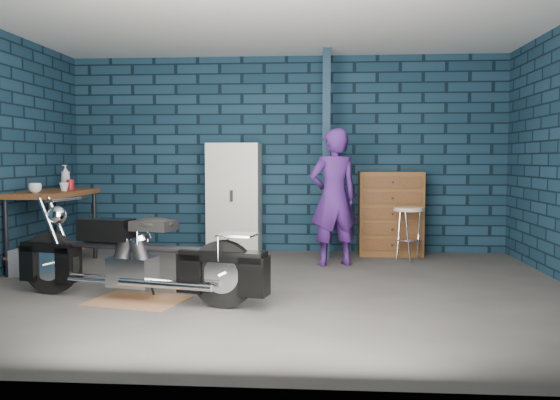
{
  "coord_description": "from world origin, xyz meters",
  "views": [
    {
      "loc": [
        0.52,
        -5.73,
        1.29
      ],
      "look_at": [
        0.07,
        0.3,
        0.87
      ],
      "focal_mm": 38.0,
      "sensor_mm": 36.0,
      "label": 1
    }
  ],
  "objects_px": {
    "workbench": "(54,229)",
    "tool_chest": "(390,213)",
    "storage_bin": "(36,262)",
    "locker": "(234,198)",
    "person": "(334,197)",
    "motorcycle": "(137,250)",
    "shop_stool": "(408,234)"
  },
  "relations": [
    {
      "from": "motorcycle",
      "to": "tool_chest",
      "type": "distance_m",
      "value": 3.78
    },
    {
      "from": "person",
      "to": "workbench",
      "type": "bearing_deg",
      "value": -13.11
    },
    {
      "from": "workbench",
      "to": "person",
      "type": "distance_m",
      "value": 3.36
    },
    {
      "from": "workbench",
      "to": "storage_bin",
      "type": "distance_m",
      "value": 0.59
    },
    {
      "from": "workbench",
      "to": "tool_chest",
      "type": "distance_m",
      "value": 4.26
    },
    {
      "from": "storage_bin",
      "to": "locker",
      "type": "relative_size",
      "value": 0.31
    },
    {
      "from": "workbench",
      "to": "tool_chest",
      "type": "bearing_deg",
      "value": 16.09
    },
    {
      "from": "motorcycle",
      "to": "person",
      "type": "relative_size",
      "value": 1.27
    },
    {
      "from": "locker",
      "to": "tool_chest",
      "type": "relative_size",
      "value": 1.34
    },
    {
      "from": "motorcycle",
      "to": "tool_chest",
      "type": "relative_size",
      "value": 1.88
    },
    {
      "from": "motorcycle",
      "to": "person",
      "type": "bearing_deg",
      "value": 60.42
    },
    {
      "from": "person",
      "to": "locker",
      "type": "relative_size",
      "value": 1.1
    },
    {
      "from": "workbench",
      "to": "person",
      "type": "height_order",
      "value": "person"
    },
    {
      "from": "workbench",
      "to": "motorcycle",
      "type": "height_order",
      "value": "motorcycle"
    },
    {
      "from": "shop_stool",
      "to": "locker",
      "type": "bearing_deg",
      "value": 168.1
    },
    {
      "from": "motorcycle",
      "to": "locker",
      "type": "height_order",
      "value": "locker"
    },
    {
      "from": "tool_chest",
      "to": "shop_stool",
      "type": "xyz_separation_m",
      "value": [
        0.17,
        -0.48,
        -0.22
      ]
    },
    {
      "from": "tool_chest",
      "to": "workbench",
      "type": "bearing_deg",
      "value": -163.91
    },
    {
      "from": "tool_chest",
      "to": "storage_bin",
      "type": "bearing_deg",
      "value": -157.58
    },
    {
      "from": "storage_bin",
      "to": "locker",
      "type": "xyz_separation_m",
      "value": [
        1.97,
        1.68,
        0.6
      ]
    },
    {
      "from": "person",
      "to": "storage_bin",
      "type": "xyz_separation_m",
      "value": [
        -3.3,
        -0.86,
        -0.68
      ]
    },
    {
      "from": "workbench",
      "to": "locker",
      "type": "xyz_separation_m",
      "value": [
        1.99,
        1.18,
        0.29
      ]
    },
    {
      "from": "person",
      "to": "shop_stool",
      "type": "xyz_separation_m",
      "value": [
        0.94,
        0.34,
        -0.48
      ]
    },
    {
      "from": "motorcycle",
      "to": "locker",
      "type": "xyz_separation_m",
      "value": [
        0.46,
        2.76,
        0.29
      ]
    },
    {
      "from": "workbench",
      "to": "locker",
      "type": "relative_size",
      "value": 0.93
    },
    {
      "from": "workbench",
      "to": "storage_bin",
      "type": "bearing_deg",
      "value": -87.71
    },
    {
      "from": "locker",
      "to": "shop_stool",
      "type": "bearing_deg",
      "value": -11.9
    },
    {
      "from": "motorcycle",
      "to": "storage_bin",
      "type": "height_order",
      "value": "motorcycle"
    },
    {
      "from": "tool_chest",
      "to": "locker",
      "type": "bearing_deg",
      "value": 180.0
    },
    {
      "from": "person",
      "to": "tool_chest",
      "type": "relative_size",
      "value": 1.48
    },
    {
      "from": "locker",
      "to": "shop_stool",
      "type": "height_order",
      "value": "locker"
    },
    {
      "from": "motorcycle",
      "to": "locker",
      "type": "distance_m",
      "value": 2.82
    }
  ]
}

